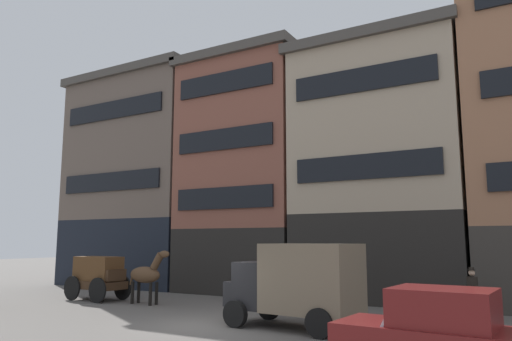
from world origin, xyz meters
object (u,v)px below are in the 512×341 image
Objects in this scene: cargo_wagon at (99,275)px; delivery_truck_near at (296,282)px; pedestrian_officer at (473,291)px; fire_hydrant_curbside at (230,291)px; sedan_parked_curb at (439,338)px; draft_horse at (147,274)px.

cargo_wagon is 11.22m from delivery_truck_near.
pedestrian_officer reaches higher than fire_hydrant_curbside.
cargo_wagon is 17.21m from sedan_parked_curb.
sedan_parked_curb is 14.29m from fire_hydrant_curbside.
cargo_wagon is at bearing 158.45° from sedan_parked_curb.
pedestrian_officer is at bearing -2.94° from fire_hydrant_curbside.
cargo_wagon is at bearing -170.68° from pedestrian_officer.
pedestrian_officer is (12.71, 2.57, -0.29)m from draft_horse.
delivery_truck_near is at bearing -10.37° from cargo_wagon.
pedestrian_officer is (4.63, 4.59, -0.44)m from delivery_truck_near.
pedestrian_officer is at bearing 92.21° from sedan_parked_curb.
fire_hydrant_curbside is (-10.39, 0.53, -0.55)m from pedestrian_officer.
draft_horse is (2.95, -0.00, 0.12)m from cargo_wagon.
draft_horse is at bearing -126.77° from fire_hydrant_curbside.
draft_horse reaches higher than fire_hydrant_curbside.
cargo_wagon is 0.79× the size of sedan_parked_curb.
cargo_wagon reaches higher than fire_hydrant_curbside.
sedan_parked_curb is (13.05, -6.32, -0.36)m from draft_horse.
cargo_wagon is 6.16m from fire_hydrant_curbside.
sedan_parked_curb is (16.00, -6.32, -0.23)m from cargo_wagon.
delivery_truck_near reaches higher than fire_hydrant_curbside.
draft_horse is 3.97m from fire_hydrant_curbside.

